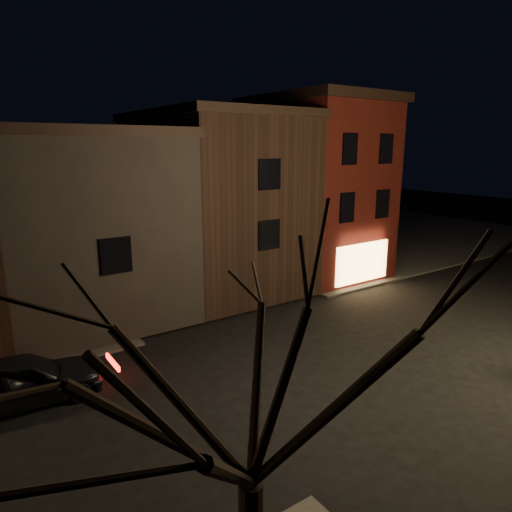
# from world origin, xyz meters

# --- Properties ---
(ground) EXTENTS (120.00, 120.00, 0.00)m
(ground) POSITION_xyz_m (0.00, 0.00, 0.00)
(ground) COLOR black
(ground) RESTS_ON ground
(sidewalk_far_right) EXTENTS (30.00, 30.00, 0.12)m
(sidewalk_far_right) POSITION_xyz_m (20.00, 20.00, 0.06)
(sidewalk_far_right) COLOR #2D2B28
(sidewalk_far_right) RESTS_ON ground
(corner_building) EXTENTS (6.50, 8.50, 10.50)m
(corner_building) POSITION_xyz_m (8.00, 9.47, 5.40)
(corner_building) COLOR #51130E
(corner_building) RESTS_ON ground
(row_building_a) EXTENTS (7.30, 10.30, 9.40)m
(row_building_a) POSITION_xyz_m (1.50, 10.50, 4.83)
(row_building_a) COLOR black
(row_building_a) RESTS_ON ground
(row_building_b) EXTENTS (7.80, 10.30, 8.40)m
(row_building_b) POSITION_xyz_m (-5.75, 10.50, 4.33)
(row_building_b) COLOR black
(row_building_b) RESTS_ON ground
(bare_tree_left) EXTENTS (5.60, 5.60, 7.50)m
(bare_tree_left) POSITION_xyz_m (-8.00, -7.00, 5.43)
(bare_tree_left) COLOR black
(bare_tree_left) RESTS_ON sidewalk_near_left
(parked_car_a) EXTENTS (4.77, 2.12, 1.59)m
(parked_car_a) POSITION_xyz_m (-9.66, 3.06, 0.80)
(parked_car_a) COLOR black
(parked_car_a) RESTS_ON ground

